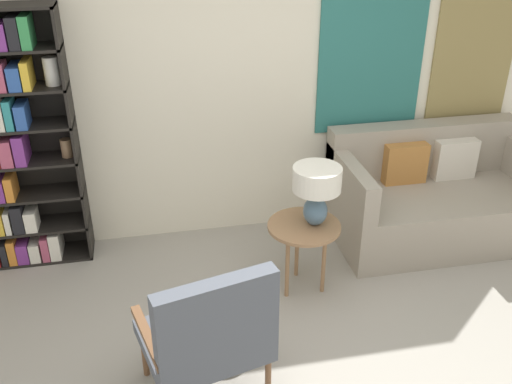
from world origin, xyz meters
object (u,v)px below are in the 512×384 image
Objects in this scene: armchair at (210,333)px; side_table at (304,232)px; bookshelf at (10,141)px; table_lamp at (317,187)px; couch at (433,198)px.

armchair reaches higher than side_table.
bookshelf is at bearing 124.75° from armchair.
table_lamp reaches higher than side_table.
table_lamp is (0.07, -0.01, 0.35)m from side_table.
bookshelf is 2.12× the size of armchair.
couch is at bearing 23.82° from table_lamp.
couch is at bearing 22.40° from side_table.
bookshelf reaches higher than side_table.
couch is at bearing 35.35° from armchair.
couch is at bearing -4.87° from bookshelf.
side_table is at bearing -157.60° from couch.
bookshelf reaches higher than table_lamp.
bookshelf is 4.48× the size of table_lamp.
bookshelf is at bearing 158.05° from side_table.
bookshelf is at bearing 158.64° from table_lamp.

